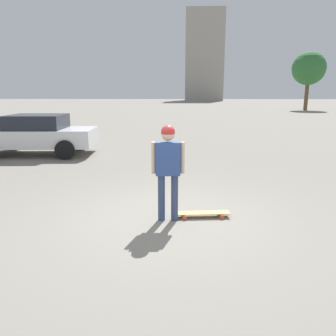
{
  "coord_description": "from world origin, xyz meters",
  "views": [
    {
      "loc": [
        5.36,
        0.26,
        2.17
      ],
      "look_at": [
        0.0,
        0.0,
        0.93
      ],
      "focal_mm": 35.0,
      "sensor_mm": 36.0,
      "label": 1
    }
  ],
  "objects": [
    {
      "name": "ground_plane",
      "position": [
        0.0,
        0.0,
        0.0
      ],
      "size": [
        220.0,
        220.0,
        0.0
      ],
      "primitive_type": "plane",
      "color": "gray"
    },
    {
      "name": "person",
      "position": [
        0.0,
        0.0,
        1.03
      ],
      "size": [
        0.23,
        0.56,
        1.66
      ],
      "rotation": [
        0.0,
        0.0,
        1.62
      ],
      "color": "#38476B",
      "rests_on": "ground_plane"
    },
    {
      "name": "skateboard",
      "position": [
        -0.17,
        0.61,
        0.07
      ],
      "size": [
        0.34,
        0.98,
        0.09
      ],
      "rotation": [
        0.0,
        0.0,
        -1.46
      ],
      "color": "tan",
      "rests_on": "ground_plane"
    },
    {
      "name": "tree_distant",
      "position": [
        -37.86,
        15.71,
        5.08
      ],
      "size": [
        4.07,
        4.07,
        7.16
      ],
      "color": "brown",
      "rests_on": "ground_plane"
    },
    {
      "name": "building_block_distant",
      "position": [
        -87.8,
        5.39,
        11.48
      ],
      "size": [
        10.9,
        9.93,
        22.96
      ],
      "color": "#9E998E",
      "rests_on": "ground_plane"
    },
    {
      "name": "car_parked_near",
      "position": [
        -6.0,
        -5.0,
        0.74
      ],
      "size": [
        2.3,
        4.27,
        1.42
      ],
      "rotation": [
        0.0,
        0.0,
        -1.5
      ],
      "color": "silver",
      "rests_on": "ground_plane"
    }
  ]
}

